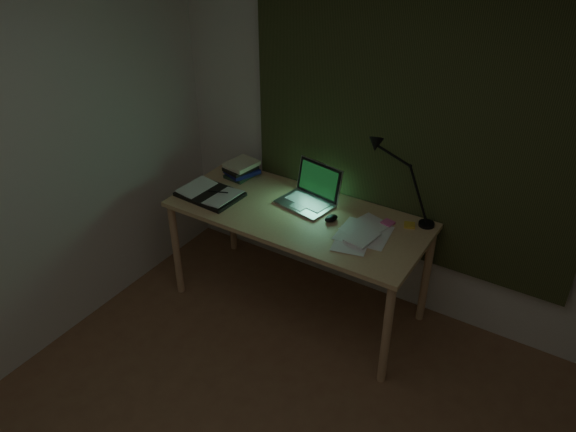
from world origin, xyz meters
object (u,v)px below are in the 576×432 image
Objects in this scene: open_textbook at (210,194)px; laptop at (305,188)px; desk_lamp at (432,188)px; loose_papers at (356,234)px; desk at (297,261)px; book_stack at (241,169)px.

laptop is at bearing 24.17° from open_textbook.
laptop is 0.82m from desk_lamp.
desk_lamp is (0.33, 0.34, 0.26)m from loose_papers.
desk is 0.53m from laptop.
desk is 0.76m from open_textbook.
book_stack is at bearing 179.78° from laptop.
loose_papers is 0.54m from desk_lamp.
desk_lamp is (0.77, 0.30, 0.66)m from desk.
desk_lamp is at bearing 3.32° from book_stack.
desk is at bearing -144.07° from desk_lamp.
laptop is (-0.01, 0.11, 0.52)m from desk.
loose_papers is (1.05, -0.26, -0.05)m from book_stack.
book_stack reaches higher than loose_papers.
laptop is 0.62m from book_stack.
desk_lamp is at bearing 45.53° from loose_papers.
desk is at bearing -19.76° from book_stack.
open_textbook is 1.18× the size of loose_papers.
desk is 3.15× the size of desk_lamp.
book_stack is (-0.60, 0.11, -0.07)m from laptop.
book_stack is at bearing 166.37° from loose_papers.
loose_papers reaches higher than desk.
laptop is 1.85× the size of book_stack.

